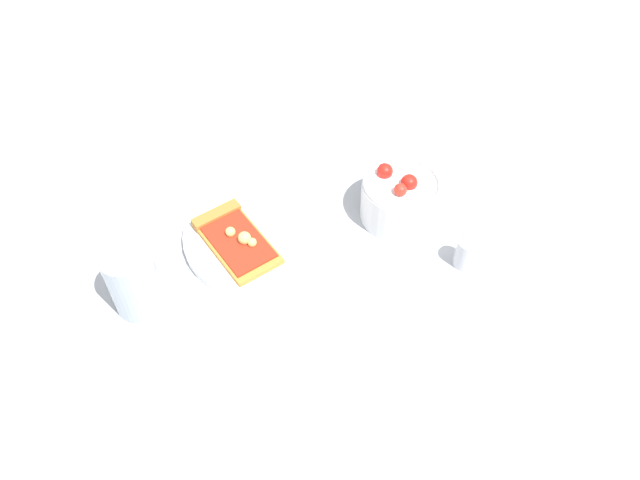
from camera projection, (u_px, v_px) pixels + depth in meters
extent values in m
plane|color=#B2B7BC|center=(260.00, 250.00, 0.95)|extent=(2.40, 2.40, 0.00)
cylinder|color=white|center=(264.00, 233.00, 0.97)|extent=(0.24, 0.24, 0.01)
cube|color=gold|center=(237.00, 242.00, 0.94)|extent=(0.09, 0.15, 0.01)
cube|color=#B77A33|center=(217.00, 216.00, 0.97)|extent=(0.08, 0.03, 0.02)
cube|color=#B22D19|center=(237.00, 240.00, 0.94)|extent=(0.08, 0.13, 0.00)
sphere|color=#EAD172|center=(252.00, 243.00, 0.93)|extent=(0.01, 0.01, 0.01)
sphere|color=#EAD172|center=(244.00, 238.00, 0.93)|extent=(0.02, 0.02, 0.02)
sphere|color=#EAD172|center=(230.00, 232.00, 0.94)|extent=(0.02, 0.02, 0.02)
cylinder|color=white|center=(401.00, 200.00, 0.97)|extent=(0.12, 0.12, 0.07)
torus|color=white|center=(403.00, 183.00, 0.95)|extent=(0.12, 0.12, 0.01)
sphere|color=red|center=(385.00, 171.00, 0.96)|extent=(0.02, 0.02, 0.02)
sphere|color=red|center=(400.00, 190.00, 0.93)|extent=(0.02, 0.02, 0.02)
sphere|color=red|center=(409.00, 183.00, 0.94)|extent=(0.03, 0.03, 0.03)
cylinder|color=silver|center=(134.00, 280.00, 0.85)|extent=(0.07, 0.07, 0.11)
cylinder|color=black|center=(135.00, 283.00, 0.86)|extent=(0.06, 0.06, 0.09)
cylinder|color=silver|center=(466.00, 253.00, 0.92)|extent=(0.03, 0.03, 0.05)
cone|color=silver|center=(470.00, 239.00, 0.89)|extent=(0.03, 0.03, 0.01)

